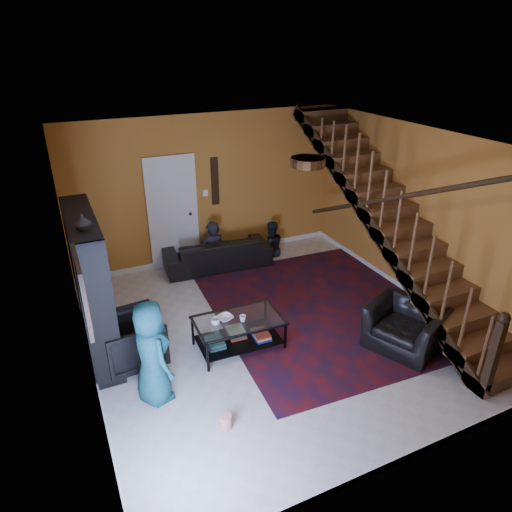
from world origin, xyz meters
The scene contains 21 objects.
floor centered at (0.00, 0.00, 0.00)m, with size 5.50×5.50×0.00m, color beige.
room centered at (-1.33, 1.33, 0.05)m, with size 5.50×5.50×5.50m.
staircase centered at (2.12, 0.00, 1.40)m, with size 0.95×5.02×3.18m.
bookshelf centered at (-2.40, 0.60, 0.96)m, with size 0.35×1.80×2.00m.
door centered at (-0.70, 2.73, 1.02)m, with size 0.82×0.05×2.05m, color silver.
framed_picture centered at (-2.57, -0.90, 1.75)m, with size 0.04×0.74×0.74m, color maroon.
wall_hanging centered at (0.15, 2.73, 1.55)m, with size 0.14×0.03×0.90m, color black.
ceiling_fixture centered at (0.00, -0.80, 2.74)m, with size 0.40×0.40×0.10m, color #3F2814.
rug centered at (0.96, 0.13, 0.01)m, with size 3.30×3.77×0.02m, color #490D0F.
sofa centered at (-0.02, 2.30, 0.29)m, with size 2.00×0.78×0.58m, color black.
armchair_left centered at (-2.05, 0.07, 0.36)m, with size 0.77×0.79×0.72m, color black.
armchair_right centered at (1.50, -1.17, 0.32)m, with size 0.98×0.85×0.63m, color black.
person_adult_a centered at (-0.09, 2.35, 0.23)m, with size 0.50×0.33×1.36m, color black.
person_adult_b centered at (1.15, 2.35, 0.13)m, with size 0.56×0.44×1.16m, color black.
person_child centered at (-1.95, -0.72, 0.67)m, with size 0.66×0.43×1.34m, color #1A5B63.
coffee_table centered at (-0.64, -0.21, 0.27)m, with size 1.23×0.75×0.46m.
cup_a centered at (-0.97, -0.19, 0.51)m, with size 0.13×0.13×0.10m, color #999999.
cup_b centered at (-0.60, -0.27, 0.50)m, with size 0.09×0.09×0.09m, color #999999.
bowl centered at (-0.81, -0.14, 0.49)m, with size 0.22×0.22×0.05m, color #999999.
vase centered at (-2.41, 0.10, 2.10)m, with size 0.18×0.18×0.19m, color #999999.
popcorn_bucket centered at (-1.36, -1.53, 0.10)m, with size 0.14×0.14×0.16m, color red.
Camera 1 is at (-2.66, -5.13, 4.01)m, focal length 32.00 mm.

